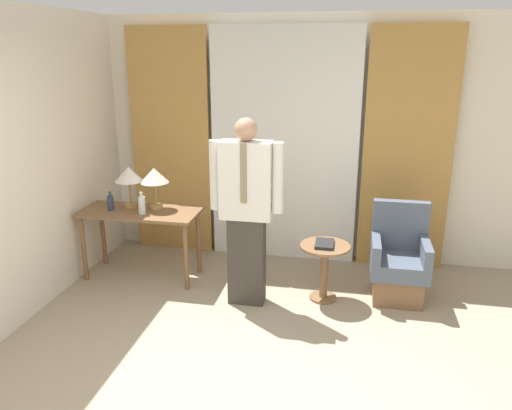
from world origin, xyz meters
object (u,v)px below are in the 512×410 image
object	(u,v)px
table_lamp_right	(154,177)
book	(325,244)
person	(246,207)
bottle_near_edge	(111,202)
table_lamp_left	(129,176)
side_table	(324,263)
armchair	(398,264)
bottle_by_lamp	(142,205)
desk	(140,221)

from	to	relation	value
table_lamp_right	book	xyz separation A→B (m)	(1.78, -0.26, -0.50)
person	bottle_near_edge	bearing A→B (deg)	168.39
table_lamp_right	bottle_near_edge	size ratio (longest dim) A/B	2.20
person	book	xyz separation A→B (m)	(0.71, 0.19, -0.38)
table_lamp_left	table_lamp_right	bearing A→B (deg)	0.00
side_table	bottle_near_edge	bearing A→B (deg)	177.10
person	side_table	distance (m)	0.94
armchair	person	bearing A→B (deg)	-164.80
table_lamp_left	side_table	size ratio (longest dim) A/B	0.77
bottle_by_lamp	book	xyz separation A→B (m)	(1.85, -0.06, -0.25)
person	armchair	xyz separation A→B (m)	(1.42, 0.39, -0.61)
table_lamp_left	bottle_near_edge	xyz separation A→B (m)	(-0.16, -0.14, -0.26)
table_lamp_right	person	bearing A→B (deg)	-22.81
desk	person	world-z (taller)	person
desk	bottle_by_lamp	xyz separation A→B (m)	(0.07, -0.09, 0.21)
desk	side_table	xyz separation A→B (m)	(1.92, -0.15, -0.24)
table_lamp_left	side_table	distance (m)	2.19
bottle_near_edge	armchair	distance (m)	2.96
bottle_near_edge	person	bearing A→B (deg)	-11.61
bottle_near_edge	bottle_by_lamp	distance (m)	0.37
person	side_table	size ratio (longest dim) A/B	3.15
desk	book	world-z (taller)	desk
table_lamp_left	armchair	xyz separation A→B (m)	(2.77, -0.06, -0.73)
desk	side_table	bearing A→B (deg)	-4.37
bottle_near_edge	side_table	bearing A→B (deg)	-2.90
armchair	table_lamp_right	bearing A→B (deg)	178.56
person	book	size ratio (longest dim) A/B	6.96
bottle_near_edge	armchair	bearing A→B (deg)	1.49
desk	armchair	size ratio (longest dim) A/B	1.33
desk	bottle_near_edge	xyz separation A→B (m)	(-0.30, -0.03, 0.19)
table_lamp_left	table_lamp_right	distance (m)	0.28
bottle_by_lamp	person	xyz separation A→B (m)	(1.14, -0.26, 0.13)
desk	book	distance (m)	1.92
bottle_near_edge	side_table	distance (m)	2.27
desk	side_table	distance (m)	1.94
person	book	world-z (taller)	person
bottle_by_lamp	book	distance (m)	1.87
bottle_near_edge	book	xyz separation A→B (m)	(2.22, -0.12, -0.24)
bottle_near_edge	bottle_by_lamp	world-z (taller)	bottle_by_lamp
bottle_near_edge	armchair	size ratio (longest dim) A/B	0.21
table_lamp_left	book	world-z (taller)	table_lamp_left
desk	side_table	size ratio (longest dim) A/B	2.20
side_table	book	world-z (taller)	book
person	armchair	distance (m)	1.59
bottle_near_edge	side_table	xyz separation A→B (m)	(2.22, -0.11, -0.44)
desk	bottle_by_lamp	distance (m)	0.23
table_lamp_left	bottle_near_edge	world-z (taller)	table_lamp_left
person	table_lamp_left	bearing A→B (deg)	161.62
side_table	book	distance (m)	0.20
table_lamp_left	book	xyz separation A→B (m)	(2.06, -0.26, -0.50)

